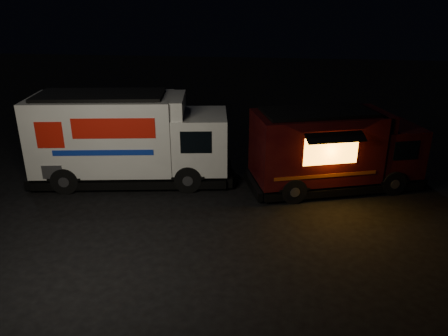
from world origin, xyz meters
TOP-DOWN VIEW (x-y plane):
  - ground at (0.00, 0.00)m, footprint 80.00×80.00m
  - white_truck at (-1.55, 3.32)m, footprint 8.14×3.78m
  - red_truck at (6.35, 3.65)m, footprint 7.06×4.32m

SIDE VIEW (x-z plane):
  - ground at x=0.00m, z-range 0.00..0.00m
  - red_truck at x=6.35m, z-range 0.00..3.09m
  - white_truck at x=-1.55m, z-range 0.00..3.55m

